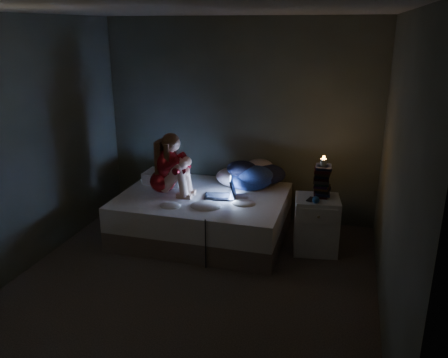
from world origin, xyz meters
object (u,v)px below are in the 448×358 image
at_px(nightstand, 316,225).
at_px(candle, 324,161).
at_px(phone, 310,199).
at_px(bed, 203,215).
at_px(woman, 162,164).
at_px(laptop, 220,187).

xyz_separation_m(nightstand, candle, (0.03, 0.06, 0.74)).
bearing_deg(candle, phone, -130.45).
distance_m(bed, woman, 0.81).
bearing_deg(laptop, candle, -8.59).
bearing_deg(candle, bed, -178.69).
xyz_separation_m(woman, laptop, (0.69, 0.06, -0.25)).
height_order(bed, woman, woman).
bearing_deg(bed, phone, -4.18).
bearing_deg(phone, laptop, -160.11).
relative_size(bed, woman, 2.56).
height_order(nightstand, candle, candle).
relative_size(bed, laptop, 5.36).
xyz_separation_m(bed, woman, (-0.47, -0.10, 0.65)).
height_order(bed, laptop, laptop).
distance_m(candle, phone, 0.44).
relative_size(bed, phone, 14.03).
distance_m(woman, laptop, 0.74).
bearing_deg(woman, phone, -0.08).
bearing_deg(woman, laptop, 4.84).
distance_m(bed, nightstand, 1.37).
xyz_separation_m(woman, nightstand, (1.84, 0.07, -0.60)).
relative_size(laptop, candle, 4.58).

